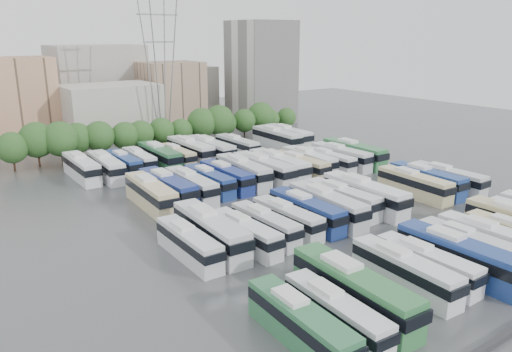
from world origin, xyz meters
TOP-DOWN VIEW (x-y plane):
  - ground at (0.00, 0.00)m, footprint 220.00×220.00m
  - tree_line at (-1.78, 42.06)m, footprint 65.09×7.96m
  - city_buildings at (-7.46, 71.86)m, footprint 102.00×35.00m
  - apartment_tower at (34.00, 58.00)m, footprint 14.00×14.00m
  - electricity_pylon at (2.00, 50.00)m, footprint 9.00×6.91m
  - bus_r0_s0 at (-21.57, -24.30)m, footprint 3.05×11.54m
  - bus_r0_s1 at (-18.25, -24.65)m, footprint 2.90×10.95m
  - bus_r0_s2 at (-14.92, -23.33)m, footprint 3.53×13.55m
  - bus_r0_s4 at (-8.17, -23.22)m, footprint 3.07×11.68m
  - bus_r0_s5 at (-5.00, -23.33)m, footprint 2.42×10.90m
  - bus_r0_s6 at (-1.68, -24.54)m, footprint 3.06×13.16m
  - bus_r0_s7 at (1.83, -23.37)m, footprint 2.47×11.28m
  - bus_r0_s8 at (4.90, -24.10)m, footprint 2.85×12.01m
  - bus_r1_s0 at (-21.42, -6.02)m, footprint 2.57×11.19m
  - bus_r1_s1 at (-18.25, -5.11)m, footprint 3.49×13.52m
  - bus_r1_s2 at (-15.02, -7.05)m, footprint 2.73×11.04m
  - bus_r1_s3 at (-11.63, -6.24)m, footprint 2.60×10.85m
  - bus_r1_s4 at (-8.30, -6.08)m, footprint 2.68×11.00m
  - bus_r1_s5 at (-5.10, -5.83)m, footprint 2.73×12.05m
  - bus_r1_s6 at (-1.89, -6.06)m, footprint 3.42×12.93m
  - bus_r1_s7 at (1.84, -4.99)m, footprint 3.08×12.01m
  - bus_r1_s8 at (5.03, -5.97)m, footprint 3.19×13.60m
  - bus_r1_s11 at (14.94, -6.34)m, footprint 3.24×12.23m
  - bus_r1_s12 at (18.21, -6.09)m, footprint 3.15×12.50m
  - bus_r1_s13 at (21.53, -7.29)m, footprint 2.78×12.01m
  - bus_r2_s1 at (-18.15, 11.05)m, footprint 3.47×13.14m
  - bus_r2_s2 at (-15.08, 12.30)m, footprint 3.26×13.14m
  - bus_r2_s3 at (-11.69, 11.72)m, footprint 2.83×12.28m
  - bus_r2_s4 at (-8.16, 12.65)m, footprint 2.65×11.44m
  - bus_r2_s5 at (-5.06, 12.83)m, footprint 2.72×11.99m
  - bus_r2_s6 at (-1.62, 13.33)m, footprint 3.50×13.13m
  - bus_r2_s7 at (1.65, 12.41)m, footprint 3.19×13.45m
  - bus_r2_s8 at (4.91, 12.61)m, footprint 3.24×13.52m
  - bus_r2_s9 at (8.07, 11.25)m, footprint 3.15×12.30m
  - bus_r2_s10 at (11.48, 12.69)m, footprint 3.29×12.39m
  - bus_r2_s11 at (14.87, 11.51)m, footprint 2.77×11.35m
  - bus_r2_s12 at (18.12, 11.78)m, footprint 3.38×12.68m
  - bus_r2_s13 at (21.45, 11.87)m, footprint 3.08×13.66m
  - bus_r3_s0 at (-21.63, 30.48)m, footprint 2.79×12.64m
  - bus_r3_s1 at (-18.14, 28.82)m, footprint 3.26×12.73m
  - bus_r3_s2 at (-14.70, 30.11)m, footprint 2.56×11.24m
  - bus_r3_s3 at (-11.61, 30.84)m, footprint 2.71×11.09m
  - bus_r3_s4 at (-8.15, 30.09)m, footprint 2.98×13.15m
  - bus_r3_s5 at (-4.90, 29.96)m, footprint 2.62×11.10m
  - bus_r3_s6 at (-1.53, 30.98)m, footprint 3.17×13.53m
  - bus_r3_s7 at (1.64, 29.27)m, footprint 3.25×13.67m
  - bus_r3_s9 at (8.24, 30.20)m, footprint 2.93×11.81m
  - bus_r3_s12 at (17.98, 30.26)m, footprint 3.10×13.68m
  - bus_r3_s13 at (21.41, 30.93)m, footprint 3.03×13.43m

SIDE VIEW (x-z plane):
  - ground at x=0.00m, z-range 0.00..0.00m
  - bus_r1_s3 at x=-11.63m, z-range -0.03..3.36m
  - bus_r0_s1 at x=-18.25m, z-range -0.03..3.37m
  - bus_r0_s5 at x=-5.00m, z-range -0.03..3.39m
  - bus_r1_s4 at x=-8.30m, z-range -0.03..3.40m
  - bus_r1_s2 at x=-15.02m, z-range -0.03..3.41m
  - bus_r3_s3 at x=-11.61m, z-range -0.03..3.43m
  - bus_r3_s5 at x=-4.90m, z-range -0.03..3.44m
  - bus_r1_s0 at x=-21.42m, z-range -0.03..3.47m
  - bus_r3_s2 at x=-14.70m, z-range -0.03..3.49m
  - bus_r0_s7 at x=1.83m, z-range -0.03..3.51m
  - bus_r2_s11 at x=14.87m, z-range -0.03..3.51m
  - bus_r2_s4 at x=-8.16m, z-range -0.03..3.55m
  - bus_r0_s0 at x=-21.57m, z-range -0.03..3.56m
  - bus_r0_s4 at x=-8.17m, z-range -0.03..3.60m
  - bus_r3_s9 at x=8.24m, z-range -0.03..3.65m
  - bus_r1_s7 at x=1.84m, z-range -0.03..3.71m
  - bus_r0_s8 at x=4.90m, z-range -0.03..3.72m
  - bus_r2_s5 at x=-5.06m, z-range -0.03..3.72m
  - bus_r1_s13 at x=21.53m, z-range -0.03..3.72m
  - bus_r1_s5 at x=-5.10m, z-range -0.03..3.74m
  - bus_r1_s11 at x=14.94m, z-range -0.03..3.77m
  - bus_r2_s9 at x=8.07m, z-range -0.03..3.80m
  - bus_r2_s3 at x=-11.69m, z-range -0.03..3.81m
  - bus_r2_s10 at x=11.48m, z-range -0.03..3.82m
  - bus_r1_s12 at x=18.21m, z-range -0.04..3.86m
  - bus_r2_s12 at x=18.12m, z-range -0.04..3.91m
  - bus_r3_s1 at x=-18.14m, z-range -0.04..3.93m
  - bus_r3_s0 at x=-21.63m, z-range -0.04..3.93m
  - bus_r1_s6 at x=-1.89m, z-range -0.04..3.98m
  - bus_r2_s6 at x=-1.62m, z-range -0.04..4.04m
  - bus_r2_s1 at x=-18.15m, z-range -0.04..4.05m
  - bus_r2_s2 at x=-15.08m, z-range -0.04..4.06m
  - bus_r0_s6 at x=-1.68m, z-range -0.04..4.08m
  - bus_r3_s4 at x=-8.15m, z-range -0.04..4.08m
  - bus_r2_s7 at x=1.65m, z-range -0.04..4.17m
  - bus_r3_s13 at x=21.41m, z-range -0.04..4.17m
  - bus_r1_s1 at x=-18.25m, z-range -0.04..4.17m
  - bus_r0_s2 at x=-14.92m, z-range -0.04..4.18m
  - bus_r2_s8 at x=4.91m, z-range -0.04..4.18m
  - bus_r3_s6 at x=-1.53m, z-range -0.04..4.19m
  - bus_r1_s8 at x=5.03m, z-range -0.04..4.21m
  - bus_r3_s7 at x=1.64m, z-range -0.04..4.23m
  - bus_r2_s13 at x=21.45m, z-range -0.04..4.24m
  - bus_r3_s12 at x=17.98m, z-range -0.04..4.24m
  - tree_line at x=-1.78m, z-range 0.27..8.51m
  - city_buildings at x=-7.46m, z-range -2.13..17.87m
  - apartment_tower at x=34.00m, z-range 0.00..26.00m
  - electricity_pylon at x=2.00m, z-range 1.75..35.57m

